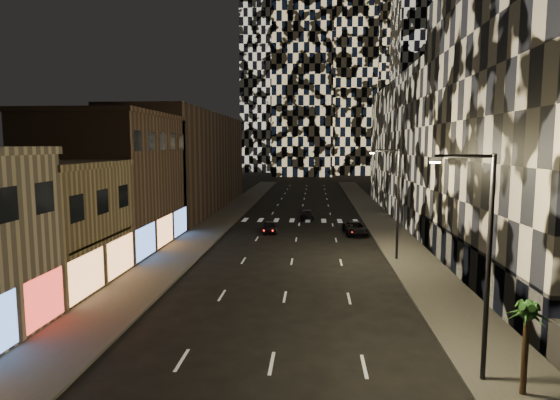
% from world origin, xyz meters
% --- Properties ---
extents(sidewalk_left, '(4.00, 120.00, 0.15)m').
position_xyz_m(sidewalk_left, '(-10.00, 50.00, 0.07)').
color(sidewalk_left, '#47443F').
rests_on(sidewalk_left, ground).
extents(sidewalk_right, '(4.00, 120.00, 0.15)m').
position_xyz_m(sidewalk_right, '(10.00, 50.00, 0.07)').
color(sidewalk_right, '#47443F').
rests_on(sidewalk_right, ground).
extents(curb_left, '(0.20, 120.00, 0.15)m').
position_xyz_m(curb_left, '(-7.90, 50.00, 0.07)').
color(curb_left, '#4C4C47').
rests_on(curb_left, ground).
extents(curb_right, '(0.20, 120.00, 0.15)m').
position_xyz_m(curb_right, '(7.90, 50.00, 0.07)').
color(curb_right, '#4C4C47').
rests_on(curb_right, ground).
extents(retail_tan, '(10.00, 10.00, 8.00)m').
position_xyz_m(retail_tan, '(-17.00, 21.00, 4.00)').
color(retail_tan, '#8A7853').
rests_on(retail_tan, ground).
extents(retail_brown, '(10.00, 15.00, 12.00)m').
position_xyz_m(retail_brown, '(-17.00, 33.50, 6.00)').
color(retail_brown, brown).
rests_on(retail_brown, ground).
extents(retail_filler_left, '(10.00, 40.00, 14.00)m').
position_xyz_m(retail_filler_left, '(-17.00, 60.00, 7.00)').
color(retail_filler_left, brown).
rests_on(retail_filler_left, ground).
extents(midrise_base, '(0.60, 25.00, 3.00)m').
position_xyz_m(midrise_base, '(12.30, 24.50, 1.50)').
color(midrise_base, '#383838').
rests_on(midrise_base, ground).
extents(midrise_filler_right, '(16.00, 40.00, 18.00)m').
position_xyz_m(midrise_filler_right, '(20.00, 57.00, 9.00)').
color(midrise_filler_right, '#232326').
rests_on(midrise_filler_right, ground).
extents(tower_right_mid, '(20.00, 20.00, 100.00)m').
position_xyz_m(tower_right_mid, '(35.00, 135.00, 50.00)').
color(tower_right_mid, black).
rests_on(tower_right_mid, ground).
extents(tower_left_back, '(24.00, 24.00, 120.00)m').
position_xyz_m(tower_left_back, '(-12.00, 165.00, 60.00)').
color(tower_left_back, black).
rests_on(tower_left_back, ground).
extents(tower_center_low, '(18.00, 18.00, 95.00)m').
position_xyz_m(tower_center_low, '(-2.00, 140.00, 47.50)').
color(tower_center_low, black).
rests_on(tower_center_low, ground).
extents(streetlight_near, '(2.55, 0.25, 9.00)m').
position_xyz_m(streetlight_near, '(8.35, 10.00, 5.35)').
color(streetlight_near, black).
rests_on(streetlight_near, sidewalk_right).
extents(streetlight_far, '(2.55, 0.25, 9.00)m').
position_xyz_m(streetlight_far, '(8.35, 30.00, 5.35)').
color(streetlight_far, black).
rests_on(streetlight_far, sidewalk_right).
extents(car_dark_midlane, '(1.95, 3.81, 1.24)m').
position_xyz_m(car_dark_midlane, '(-3.00, 41.49, 0.62)').
color(car_dark_midlane, black).
rests_on(car_dark_midlane, ground).
extents(car_dark_oncoming, '(1.78, 4.21, 1.21)m').
position_xyz_m(car_dark_oncoming, '(0.88, 51.33, 0.61)').
color(car_dark_oncoming, black).
rests_on(car_dark_oncoming, ground).
extents(car_dark_rightlane, '(2.67, 5.02, 1.34)m').
position_xyz_m(car_dark_rightlane, '(6.18, 40.98, 0.67)').
color(car_dark_rightlane, black).
rests_on(car_dark_rightlane, ground).
extents(palm_tree, '(1.83, 1.81, 3.59)m').
position_xyz_m(palm_tree, '(9.69, 8.93, 3.11)').
color(palm_tree, '#47331E').
rests_on(palm_tree, sidewalk_right).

